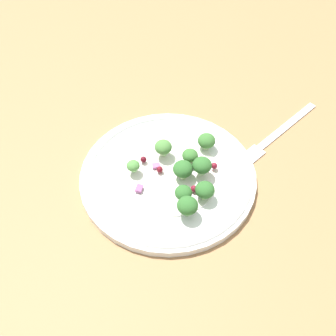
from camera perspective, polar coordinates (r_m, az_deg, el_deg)
name	(u,v)px	position (r cm, az deg, el deg)	size (l,w,h in cm)	color
ground_plane	(172,172)	(67.95, 0.56, -0.54)	(180.00, 180.00, 2.00)	olive
plate	(168,176)	(65.10, 0.00, -1.03)	(26.60, 26.60, 1.70)	white
dressing_pool	(168,174)	(64.75, 0.00, -0.79)	(15.43, 15.43, 0.20)	white
broccoli_floret_0	(185,193)	(60.40, 2.25, -3.29)	(2.47, 2.47, 2.50)	#9EC684
broccoli_floret_1	(202,165)	(62.88, 4.54, 0.34)	(2.87, 2.87, 2.90)	#8EB77A
broccoli_floret_2	(207,141)	(67.22, 5.13, 3.58)	(2.77, 2.77, 2.80)	#ADD18E
broccoli_floret_3	(189,206)	(58.80, 2.81, -5.00)	(2.94, 2.94, 2.97)	#8EB77A
broccoli_floret_4	(133,166)	(63.70, -4.64, 0.28)	(1.97, 1.97, 2.00)	#8EB77A
broccoli_floret_5	(205,190)	(60.84, 4.90, -2.94)	(2.81, 2.81, 2.84)	#ADD18E
broccoli_floret_6	(183,169)	(62.86, 1.99, -0.17)	(2.95, 2.95, 2.99)	#ADD18E
broccoli_floret_7	(163,147)	(65.44, -0.63, 2.76)	(2.66, 2.66, 2.69)	#ADD18E
broccoli_floret_8	(190,156)	(65.00, 2.94, 1.64)	(2.42, 2.42, 2.45)	#ADD18E
cranberry_0	(160,170)	(64.31, -1.10, -0.20)	(0.96, 0.96, 0.96)	maroon
cranberry_1	(194,189)	(62.23, 3.47, -2.75)	(0.98, 0.98, 0.98)	maroon
cranberry_2	(143,159)	(65.60, -3.27, 1.14)	(0.96, 0.96, 0.96)	#4C0A14
cranberry_3	(214,166)	(64.90, 6.14, 0.30)	(0.97, 0.97, 0.97)	maroon
onion_bit_0	(206,188)	(62.88, 5.06, -2.67)	(1.12, 0.83, 0.56)	#934C84
onion_bit_1	(156,166)	(65.21, -1.58, 0.28)	(0.93, 1.15, 0.46)	#A35B93
onion_bit_2	(139,188)	(62.53, -3.83, -2.73)	(1.27, 0.93, 0.47)	#934C84
fork	(277,134)	(74.06, 14.21, 4.44)	(16.76, 11.33, 0.50)	silver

